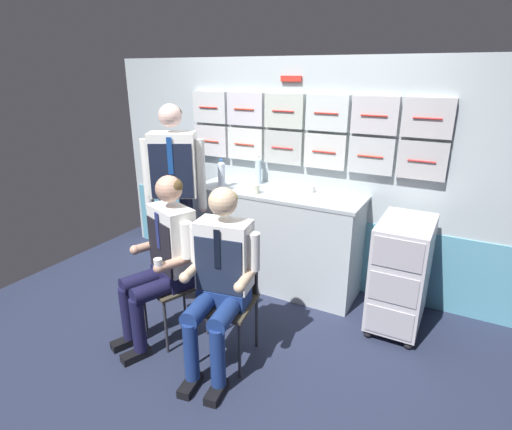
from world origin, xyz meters
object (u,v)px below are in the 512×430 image
crew_member_left (164,253)px  folding_chair_center (230,287)px  crew_member_center (220,273)px  coffee_cup_spare (311,189)px  service_trolley (401,272)px  water_bottle_tall (222,174)px  folding_chair_left (184,270)px  crew_member_standing (175,185)px

crew_member_left → folding_chair_center: size_ratio=1.53×
crew_member_center → coffee_cup_spare: size_ratio=17.53×
service_trolley → crew_member_center: crew_member_center is taller
coffee_cup_spare → crew_member_left: bearing=-117.0°
crew_member_center → service_trolley: bearing=46.2°
water_bottle_tall → coffee_cup_spare: 0.86m
folding_chair_left → service_trolley: bearing=29.7°
folding_chair_left → water_bottle_tall: water_bottle_tall is taller
service_trolley → crew_member_center: bearing=-133.8°
folding_chair_left → water_bottle_tall: (-0.21, 0.90, 0.56)m
crew_member_standing → water_bottle_tall: bearing=65.1°
water_bottle_tall → folding_chair_center: bearing=-55.0°
service_trolley → crew_member_standing: bearing=-168.1°
coffee_cup_spare → crew_member_standing: bearing=-145.5°
folding_chair_center → crew_member_center: size_ratio=0.66×
crew_member_standing → coffee_cup_spare: 1.24m
water_bottle_tall → coffee_cup_spare: size_ratio=3.70×
service_trolley → folding_chair_center: service_trolley is taller
crew_member_left → crew_member_center: size_ratio=1.01×
crew_member_standing → folding_chair_left: bearing=-47.9°
service_trolley → folding_chair_left: 1.74m
crew_member_left → water_bottle_tall: crew_member_left is taller
crew_member_left → crew_member_standing: bearing=120.4°
water_bottle_tall → coffee_cup_spare: water_bottle_tall is taller
folding_chair_center → coffee_cup_spare: size_ratio=11.52×
crew_member_standing → crew_member_left: bearing=-59.6°
folding_chair_center → coffee_cup_spare: 1.30m
service_trolley → coffee_cup_spare: coffee_cup_spare is taller
folding_chair_left → coffee_cup_spare: (0.60, 1.16, 0.46)m
service_trolley → crew_member_standing: size_ratio=0.53×
crew_member_left → crew_member_center: 0.55m
folding_chair_left → folding_chair_center: same height
folding_chair_left → folding_chair_center: 0.46m
crew_member_standing → folding_chair_center: bearing=-30.2°
service_trolley → water_bottle_tall: size_ratio=3.36×
crew_member_left → folding_chair_left: bearing=68.2°
crew_member_center → coffee_cup_spare: 1.39m
folding_chair_center → water_bottle_tall: 1.29m
folding_chair_left → crew_member_left: crew_member_left is taller
folding_chair_center → crew_member_center: (0.03, -0.16, 0.20)m
service_trolley → crew_member_center: (-1.03, -1.07, 0.23)m
crew_member_center → coffee_cup_spare: (0.12, 1.36, 0.27)m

